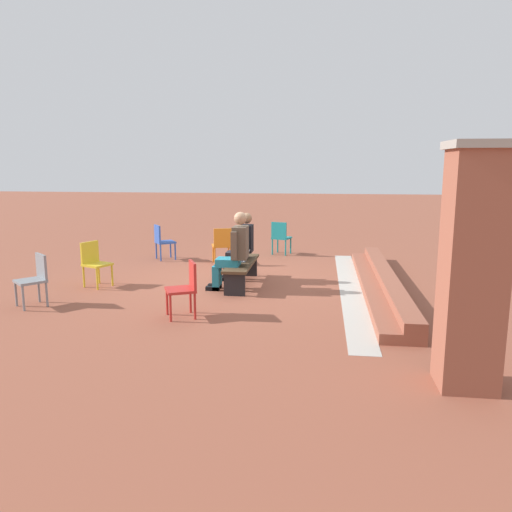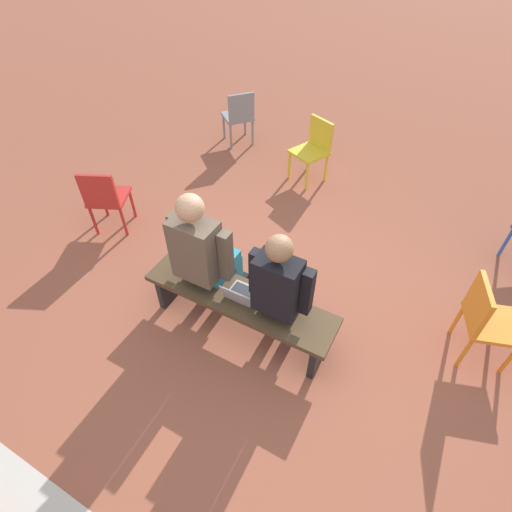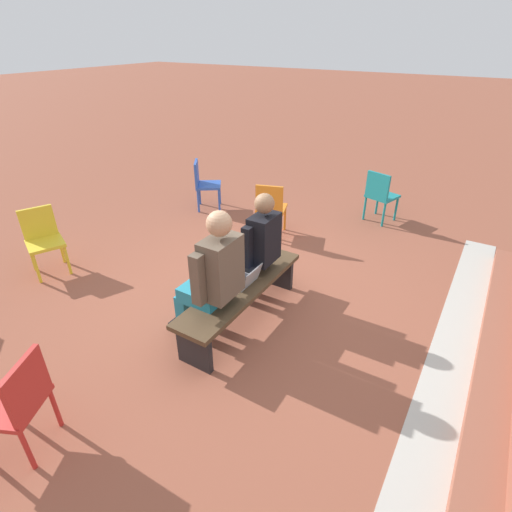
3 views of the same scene
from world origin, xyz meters
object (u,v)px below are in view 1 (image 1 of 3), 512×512
(plastic_chair_near_bench_right, at_px, (222,243))
(bench, at_px, (242,267))
(person_student, at_px, (241,245))
(plastic_chair_near_bench_left, at_px, (281,236))
(plastic_chair_by_pillar, at_px, (35,277))
(person_adult, at_px, (234,249))
(laptop, at_px, (243,259))
(plastic_chair_mid_courtyard, at_px, (94,261))
(plastic_chair_far_left, at_px, (186,286))
(plastic_chair_foreground, at_px, (162,240))

(plastic_chair_near_bench_right, bearing_deg, bench, 21.54)
(person_student, xyz_separation_m, plastic_chair_near_bench_left, (-2.95, 0.53, -0.24))
(plastic_chair_by_pillar, bearing_deg, plastic_chair_near_bench_left, 145.44)
(bench, bearing_deg, person_adult, -10.66)
(laptop, distance_m, plastic_chair_mid_courtyard, 2.78)
(person_adult, xyz_separation_m, plastic_chair_near_bench_right, (-2.33, -0.69, -0.27))
(plastic_chair_far_left, bearing_deg, plastic_chair_foreground, -157.86)
(laptop, bearing_deg, person_adult, -11.04)
(person_student, height_order, plastic_chair_foreground, person_student)
(bench, distance_m, plastic_chair_near_bench_left, 3.37)
(laptop, relative_size, plastic_chair_far_left, 0.38)
(person_adult, height_order, plastic_chair_mid_courtyard, person_adult)
(person_student, relative_size, plastic_chair_mid_courtyard, 1.60)
(plastic_chair_mid_courtyard, xyz_separation_m, plastic_chair_near_bench_right, (-2.38, 1.96, 0.00))
(plastic_chair_far_left, xyz_separation_m, plastic_chair_near_bench_left, (-5.42, 0.98, 0.00))
(plastic_chair_near_bench_right, bearing_deg, plastic_chair_near_bench_left, 138.53)
(plastic_chair_by_pillar, xyz_separation_m, plastic_chair_foreground, (-4.12, 0.79, 0.00))
(plastic_chair_mid_courtyard, distance_m, plastic_chair_by_pillar, 1.43)
(plastic_chair_mid_courtyard, distance_m, plastic_chair_foreground, 2.77)
(person_student, distance_m, plastic_chair_near_bench_right, 1.72)
(person_adult, bearing_deg, plastic_chair_mid_courtyard, -88.86)
(laptop, relative_size, plastic_chair_foreground, 0.38)
(person_adult, relative_size, plastic_chair_far_left, 1.70)
(plastic_chair_foreground, bearing_deg, person_student, 49.38)
(plastic_chair_mid_courtyard, xyz_separation_m, plastic_chair_near_bench_left, (-3.77, 3.19, 0.00))
(bench, height_order, plastic_chair_mid_courtyard, plastic_chair_mid_courtyard)
(plastic_chair_near_bench_left, bearing_deg, person_student, -10.18)
(person_adult, xyz_separation_m, plastic_chair_far_left, (1.70, -0.44, -0.27))
(person_adult, bearing_deg, plastic_chair_near_bench_right, -163.40)
(plastic_chair_far_left, height_order, plastic_chair_by_pillar, same)
(plastic_chair_far_left, bearing_deg, plastic_chair_by_pillar, -95.92)
(person_adult, distance_m, plastic_chair_near_bench_right, 2.44)
(bench, xyz_separation_m, plastic_chair_far_left, (2.09, -0.52, 0.13))
(plastic_chair_far_left, distance_m, plastic_chair_near_bench_right, 4.04)
(plastic_chair_near_bench_left, bearing_deg, person_adult, -8.18)
(bench, distance_m, plastic_chair_mid_courtyard, 2.77)
(plastic_chair_mid_courtyard, xyz_separation_m, plastic_chair_by_pillar, (1.38, -0.36, 0.00))
(plastic_chair_far_left, distance_m, plastic_chair_by_pillar, 2.58)
(person_adult, distance_m, laptop, 0.51)
(plastic_chair_mid_courtyard, relative_size, plastic_chair_near_bench_left, 1.00)
(plastic_chair_mid_courtyard, bearing_deg, plastic_chair_far_left, 53.30)
(person_adult, bearing_deg, plastic_chair_near_bench_left, 171.82)
(plastic_chair_by_pillar, bearing_deg, plastic_chair_far_left, 84.08)
(plastic_chair_far_left, distance_m, plastic_chair_foreground, 4.73)
(person_student, xyz_separation_m, plastic_chair_mid_courtyard, (0.82, -2.66, -0.24))
(plastic_chair_mid_courtyard, distance_m, plastic_chair_near_bench_left, 4.94)
(plastic_chair_by_pillar, height_order, plastic_chair_foreground, same)
(laptop, distance_m, plastic_chair_near_bench_right, 2.05)
(plastic_chair_mid_courtyard, distance_m, plastic_chair_near_bench_right, 3.08)
(bench, distance_m, plastic_chair_far_left, 2.15)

